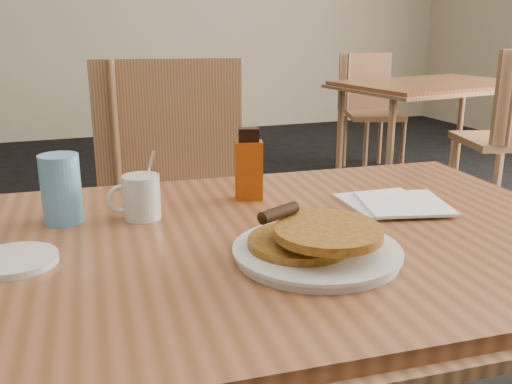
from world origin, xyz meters
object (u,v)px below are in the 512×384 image
Objects in this scene: chair_neighbor_far at (369,101)px; pancake_plate at (317,244)px; main_table at (268,254)px; chair_main_far at (178,196)px; neighbor_table at (433,88)px; coffee_mug at (140,196)px; syrup_bottle at (249,167)px; blue_tumbler at (61,189)px.

pancake_plate is at bearing -103.57° from chair_neighbor_far.
chair_neighbor_far is at bearing 55.99° from main_table.
chair_main_far is 0.88m from pancake_plate.
neighbor_table is 4.66× the size of pancake_plate.
coffee_mug reaches higher than main_table.
chair_neighbor_far is at bearing 32.11° from coffee_mug.
coffee_mug is at bearing 139.94° from main_table.
pancake_plate is 1.77× the size of syrup_bottle.
chair_neighbor_far is 3.59m from coffee_mug.
syrup_bottle is at bearing 79.81° from main_table.
chair_neighbor_far is (-0.03, 0.74, -0.17)m from neighbor_table.
coffee_mug is (-0.21, 0.17, 0.09)m from main_table.
pancake_plate is (0.05, -0.87, 0.16)m from chair_main_far.
coffee_mug is at bearing -109.48° from chair_neighbor_far.
syrup_bottle is at bearing -134.73° from neighbor_table.
syrup_bottle reaches higher than coffee_mug.
neighbor_table is (2.04, 2.24, -0.00)m from main_table.
pancake_plate is at bearing -70.58° from coffee_mug.
pancake_plate is (-1.98, -3.11, 0.24)m from chair_neighbor_far.
chair_main_far is 6.39× the size of syrup_bottle.
chair_main_far is 0.66m from blue_tumbler.
syrup_bottle is (-2.00, -2.02, 0.12)m from neighbor_table.
pancake_plate is at bearing -74.95° from syrup_bottle.
chair_neighbor_far is at bearing 92.06° from neighbor_table.
pancake_plate reaches higher than neighbor_table.
chair_neighbor_far is 3.66m from blue_tumbler.
syrup_bottle is at bearing -106.72° from chair_neighbor_far.
neighbor_table is at bearing 60.63° from syrup_bottle.
chair_main_far is at bearing -113.18° from chair_neighbor_far.
syrup_bottle is at bearing -72.07° from chair_main_far.
main_table is at bearing -84.83° from syrup_bottle.
blue_tumbler is at bearing -162.23° from syrup_bottle.
pancake_plate is 2.09× the size of blue_tumbler.
pancake_plate is at bearing -130.19° from neighbor_table.
chair_neighbor_far reaches higher than coffee_mug.
chair_neighbor_far reaches higher than main_table.
blue_tumbler is (-0.39, -0.02, -0.01)m from syrup_bottle.
chair_main_far reaches higher than main_table.
blue_tumbler is (-2.40, -2.04, 0.11)m from neighbor_table.
chair_neighbor_far is (2.03, 2.25, -0.08)m from chair_main_far.
main_table is 3.03m from neighbor_table.
blue_tumbler is at bearing 149.82° from main_table.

